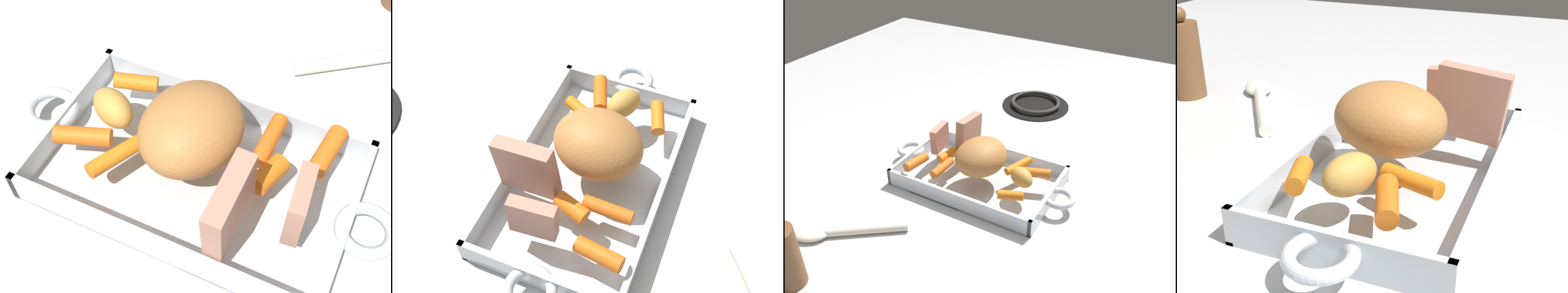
# 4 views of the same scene
# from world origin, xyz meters

# --- Properties ---
(ground_plane) EXTENTS (2.03, 2.03, 0.00)m
(ground_plane) POSITION_xyz_m (0.00, 0.00, 0.00)
(ground_plane) COLOR silver
(roasting_dish) EXTENTS (0.46, 0.22, 0.04)m
(roasting_dish) POSITION_xyz_m (0.00, 0.00, 0.01)
(roasting_dish) COLOR silver
(roasting_dish) RESTS_ON ground_plane
(pork_roast) EXTENTS (0.13, 0.15, 0.08)m
(pork_roast) POSITION_xyz_m (0.01, -0.01, 0.08)
(pork_roast) COLOR #BA793D
(pork_roast) RESTS_ON roasting_dish
(roast_slice_outer) EXTENTS (0.02, 0.07, 0.06)m
(roast_slice_outer) POSITION_xyz_m (-0.13, 0.03, 0.07)
(roast_slice_outer) COLOR tan
(roast_slice_outer) RESTS_ON roasting_dish
(roast_slice_thick) EXTENTS (0.02, 0.09, 0.09)m
(roast_slice_thick) POSITION_xyz_m (-0.06, 0.06, 0.08)
(roast_slice_thick) COLOR tan
(roast_slice_thick) RESTS_ON roasting_dish
(baby_carrot_southwest) EXTENTS (0.03, 0.07, 0.02)m
(baby_carrot_southwest) POSITION_xyz_m (-0.13, -0.06, 0.05)
(baby_carrot_southwest) COLOR orange
(baby_carrot_southwest) RESTS_ON roasting_dish
(baby_carrot_southeast) EXTENTS (0.02, 0.07, 0.02)m
(baby_carrot_southeast) POSITION_xyz_m (-0.07, -0.05, 0.05)
(baby_carrot_southeast) COLOR orange
(baby_carrot_southeast) RESTS_ON roasting_dish
(baby_carrot_long) EXTENTS (0.07, 0.04, 0.02)m
(baby_carrot_long) POSITION_xyz_m (0.13, 0.03, 0.05)
(baby_carrot_long) COLOR orange
(baby_carrot_long) RESTS_ON roasting_dish
(baby_carrot_northeast) EXTENTS (0.06, 0.04, 0.02)m
(baby_carrot_northeast) POSITION_xyz_m (0.11, -0.07, 0.05)
(baby_carrot_northeast) COLOR orange
(baby_carrot_northeast) RESTS_ON roasting_dish
(baby_carrot_center_right) EXTENTS (0.04, 0.05, 0.03)m
(baby_carrot_center_right) POSITION_xyz_m (-0.08, -0.01, 0.05)
(baby_carrot_center_right) COLOR orange
(baby_carrot_center_right) RESTS_ON roasting_dish
(baby_carrot_center_left) EXTENTS (0.05, 0.07, 0.02)m
(baby_carrot_center_left) POSITION_xyz_m (0.08, 0.04, 0.05)
(baby_carrot_center_left) COLOR orange
(baby_carrot_center_left) RESTS_ON roasting_dish
(potato_near_roast) EXTENTS (0.07, 0.06, 0.04)m
(potato_near_roast) POSITION_xyz_m (0.11, -0.01, 0.06)
(potato_near_roast) COLOR gold
(potato_near_roast) RESTS_ON roasting_dish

